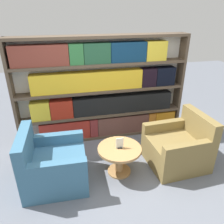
{
  "coord_description": "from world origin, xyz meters",
  "views": [
    {
      "loc": [
        -0.7,
        -2.46,
        2.36
      ],
      "look_at": [
        0.03,
        0.69,
        0.82
      ],
      "focal_mm": 35.0,
      "sensor_mm": 36.0,
      "label": 1
    }
  ],
  "objects": [
    {
      "name": "coffee_table",
      "position": [
        0.03,
        0.19,
        0.33
      ],
      "size": [
        0.67,
        0.67,
        0.46
      ],
      "color": "#AD7F4C",
      "rests_on": "ground_plane"
    },
    {
      "name": "ground_plane",
      "position": [
        0.0,
        0.0,
        0.0
      ],
      "size": [
        14.0,
        14.0,
        0.0
      ],
      "primitive_type": "plane",
      "color": "slate"
    },
    {
      "name": "armchair_right",
      "position": [
        1.03,
        0.2,
        0.3
      ],
      "size": [
        0.92,
        0.87,
        0.86
      ],
      "rotation": [
        0.0,
        0.0,
        -1.52
      ],
      "color": "olive",
      "rests_on": "ground_plane"
    },
    {
      "name": "bookshelf",
      "position": [
        0.01,
        1.36,
        0.95
      ],
      "size": [
        3.17,
        0.3,
        1.96
      ],
      "color": "silver",
      "rests_on": "ground_plane"
    },
    {
      "name": "table_sign",
      "position": [
        0.03,
        0.19,
        0.53
      ],
      "size": [
        0.11,
        0.06,
        0.17
      ],
      "color": "black",
      "rests_on": "coffee_table"
    },
    {
      "name": "armchair_left",
      "position": [
        -0.97,
        0.2,
        0.3
      ],
      "size": [
        0.91,
        0.86,
        0.86
      ],
      "rotation": [
        0.0,
        0.0,
        1.54
      ],
      "color": "#386684",
      "rests_on": "ground_plane"
    }
  ]
}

